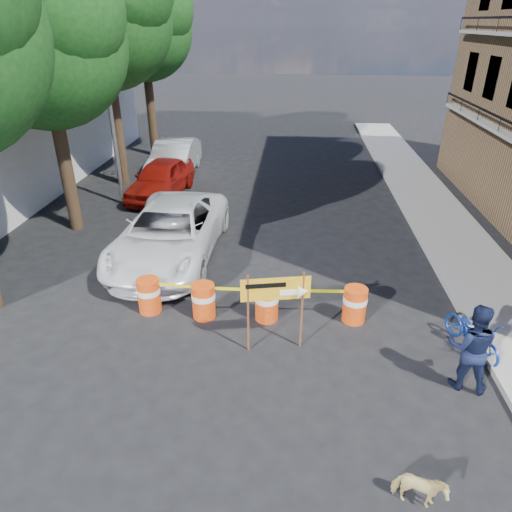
% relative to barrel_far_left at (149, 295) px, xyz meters
% --- Properties ---
extents(ground, '(120.00, 120.00, 0.00)m').
position_rel_barrel_far_left_xyz_m(ground, '(2.72, -2.12, -0.47)').
color(ground, black).
rests_on(ground, ground).
extents(sidewalk_east, '(2.40, 40.00, 0.15)m').
position_rel_barrel_far_left_xyz_m(sidewalk_east, '(8.92, 3.88, -0.40)').
color(sidewalk_east, gray).
rests_on(sidewalk_east, ground).
extents(tree_mid_a, '(5.25, 5.00, 8.68)m').
position_rel_barrel_far_left_xyz_m(tree_mid_a, '(-4.02, 4.88, 5.53)').
color(tree_mid_a, '#332316').
rests_on(tree_mid_a, ground).
extents(tree_mid_b, '(5.67, 5.40, 9.62)m').
position_rel_barrel_far_left_xyz_m(tree_mid_b, '(-4.01, 9.88, 6.24)').
color(tree_mid_b, '#332316').
rests_on(tree_mid_b, ground).
extents(tree_far, '(5.04, 4.80, 8.84)m').
position_rel_barrel_far_left_xyz_m(tree_far, '(-4.02, 14.88, 5.74)').
color(tree_far, '#332316').
rests_on(tree_far, ground).
extents(streetlamp, '(1.25, 0.18, 8.00)m').
position_rel_barrel_far_left_xyz_m(streetlamp, '(-3.21, 7.38, 3.90)').
color(streetlamp, gray).
rests_on(streetlamp, ground).
extents(barrel_far_left, '(0.58, 0.58, 0.90)m').
position_rel_barrel_far_left_xyz_m(barrel_far_left, '(0.00, 0.00, 0.00)').
color(barrel_far_left, red).
rests_on(barrel_far_left, ground).
extents(barrel_mid_left, '(0.58, 0.58, 0.90)m').
position_rel_barrel_far_left_xyz_m(barrel_mid_left, '(1.40, -0.13, 0.00)').
color(barrel_mid_left, red).
rests_on(barrel_mid_left, ground).
extents(barrel_mid_right, '(0.58, 0.58, 0.90)m').
position_rel_barrel_far_left_xyz_m(barrel_mid_right, '(2.95, -0.10, 0.00)').
color(barrel_mid_right, red).
rests_on(barrel_mid_right, ground).
extents(barrel_far_right, '(0.58, 0.58, 0.90)m').
position_rel_barrel_far_left_xyz_m(barrel_far_right, '(5.07, 0.00, 0.00)').
color(barrel_far_right, red).
rests_on(barrel_far_right, ground).
extents(detour_sign, '(1.47, 0.41, 1.92)m').
position_rel_barrel_far_left_xyz_m(detour_sign, '(3.39, -1.19, 0.93)').
color(detour_sign, '#592D19').
rests_on(detour_sign, ground).
extents(pedestrian, '(1.07, 0.93, 1.89)m').
position_rel_barrel_far_left_xyz_m(pedestrian, '(7.01, -2.08, 0.47)').
color(pedestrian, black).
rests_on(pedestrian, ground).
extents(bicycle, '(0.87, 1.04, 1.68)m').
position_rel_barrel_far_left_xyz_m(bicycle, '(7.52, -0.92, 0.37)').
color(bicycle, '#1438A9').
rests_on(bicycle, ground).
extents(dog, '(0.83, 0.50, 0.65)m').
position_rel_barrel_far_left_xyz_m(dog, '(5.50, -4.78, -0.14)').
color(dog, '#E7D184').
rests_on(dog, ground).
extents(suv_white, '(2.93, 6.07, 1.67)m').
position_rel_barrel_far_left_xyz_m(suv_white, '(-0.18, 2.96, 0.36)').
color(suv_white, white).
rests_on(suv_white, ground).
extents(sedan_red, '(2.28, 4.56, 1.49)m').
position_rel_barrel_far_left_xyz_m(sedan_red, '(-1.96, 8.43, 0.28)').
color(sedan_red, maroon).
rests_on(sedan_red, ground).
extents(sedan_silver, '(1.80, 4.97, 1.63)m').
position_rel_barrel_far_left_xyz_m(sedan_silver, '(-2.08, 11.26, 0.34)').
color(sedan_silver, silver).
rests_on(sedan_silver, ground).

